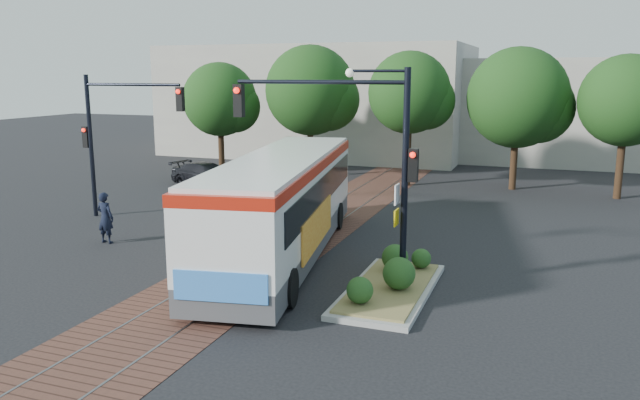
{
  "coord_description": "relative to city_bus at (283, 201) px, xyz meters",
  "views": [
    {
      "loc": [
        8.75,
        -17.28,
        6.06
      ],
      "look_at": [
        1.15,
        3.2,
        1.6
      ],
      "focal_mm": 35.0,
      "sensor_mm": 36.0,
      "label": 1
    }
  ],
  "objects": [
    {
      "name": "ground",
      "position": [
        -0.54,
        -1.32,
        -1.9
      ],
      "size": [
        120.0,
        120.0,
        0.0
      ],
      "primitive_type": "plane",
      "color": "black",
      "rests_on": "ground"
    },
    {
      "name": "trackbed",
      "position": [
        -0.54,
        2.68,
        -1.89
      ],
      "size": [
        3.6,
        40.0,
        0.02
      ],
      "color": "#553126",
      "rests_on": "ground"
    },
    {
      "name": "tree_row",
      "position": [
        0.67,
        15.1,
        2.95
      ],
      "size": [
        26.4,
        5.6,
        7.67
      ],
      "color": "#382314",
      "rests_on": "ground"
    },
    {
      "name": "warehouses",
      "position": [
        -1.07,
        27.43,
        1.92
      ],
      "size": [
        40.0,
        13.0,
        8.0
      ],
      "color": "#ADA899",
      "rests_on": "ground"
    },
    {
      "name": "city_bus",
      "position": [
        0.0,
        0.0,
        0.0
      ],
      "size": [
        4.91,
        12.97,
        3.4
      ],
      "rotation": [
        0.0,
        0.0,
        0.18
      ],
      "color": "#474649",
      "rests_on": "ground"
    },
    {
      "name": "traffic_island",
      "position": [
        4.28,
        -2.21,
        -1.57
      ],
      "size": [
        2.2,
        5.2,
        1.13
      ],
      "color": "gray",
      "rests_on": "ground"
    },
    {
      "name": "signal_pole_main",
      "position": [
        3.32,
        -2.12,
        2.26
      ],
      "size": [
        5.49,
        0.46,
        6.0
      ],
      "color": "black",
      "rests_on": "ground"
    },
    {
      "name": "signal_pole_left",
      "position": [
        -8.91,
        2.68,
        1.97
      ],
      "size": [
        4.99,
        0.34,
        6.0
      ],
      "color": "black",
      "rests_on": "ground"
    },
    {
      "name": "officer",
      "position": [
        -6.69,
        -0.76,
        -0.96
      ],
      "size": [
        0.71,
        0.5,
        1.87
      ],
      "primitive_type": "imported",
      "rotation": [
        0.0,
        0.0,
        3.07
      ],
      "color": "black",
      "rests_on": "ground"
    },
    {
      "name": "parked_car",
      "position": [
        -9.14,
        10.57,
        -1.25
      ],
      "size": [
        4.73,
        2.81,
        1.29
      ],
      "primitive_type": "imported",
      "rotation": [
        0.0,
        0.0,
        1.33
      ],
      "color": "black",
      "rests_on": "ground"
    }
  ]
}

